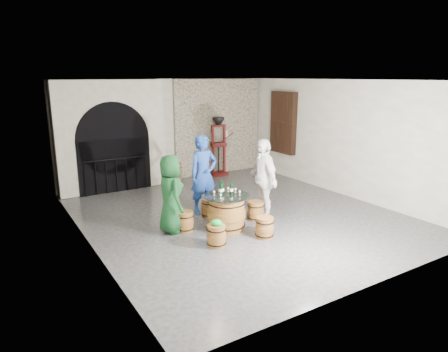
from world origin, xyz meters
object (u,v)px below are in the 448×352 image
barrel_stool_right (256,211)px  wine_bottle_right (222,188)px  barrel_table (227,213)px  corking_press (219,142)px  barrel_stool_near_right (265,227)px  barrel_stool_near_left (216,235)px  barrel_stool_far (210,208)px  person_green (171,194)px  person_blue (204,174)px  wine_bottle_left (221,189)px  wine_bottle_center (231,188)px  side_barrel (174,174)px  barrel_stool_left (185,221)px  person_white (263,179)px

barrel_stool_right → wine_bottle_right: 1.16m
barrel_table → corking_press: (2.39, 4.34, 0.76)m
barrel_stool_near_right → barrel_stool_near_left: (-1.08, 0.15, 0.00)m
barrel_stool_far → barrel_stool_right: size_ratio=1.00×
person_green → person_blue: bearing=-54.3°
wine_bottle_left → corking_press: size_ratio=0.17×
barrel_stool_far → wine_bottle_center: wine_bottle_center is taller
wine_bottle_center → barrel_stool_far: bearing=92.8°
person_green → wine_bottle_left: (1.00, -0.42, 0.06)m
wine_bottle_center → corking_press: (2.25, 4.32, 0.23)m
barrel_stool_right → wine_bottle_center: 1.04m
person_green → wine_bottle_center: bearing=-108.1°
barrel_stool_far → barrel_stool_near_left: same height
barrel_stool_near_left → person_green: (-0.44, 1.17, 0.63)m
barrel_stool_near_left → side_barrel: size_ratio=0.65×
barrel_stool_near_left → side_barrel: side_barrel is taller
barrel_table → side_barrel: size_ratio=1.49×
barrel_stool_right → barrel_stool_near_right: same height
wine_bottle_center → side_barrel: 4.06m
barrel_stool_left → corking_press: bearing=50.8°
barrel_stool_left → wine_bottle_right: bearing=-17.7°
person_green → person_blue: 1.43m
person_blue → wine_bottle_left: 1.18m
side_barrel → barrel_stool_right: bearing=-85.2°
wine_bottle_right → barrel_stool_far: bearing=81.4°
person_green → wine_bottle_left: bearing=-108.6°
wine_bottle_right → corking_press: (2.41, 4.20, 0.23)m
barrel_stool_left → barrel_stool_near_left: (0.18, -1.04, 0.00)m
person_white → person_blue: bearing=-128.3°
barrel_stool_far → side_barrel: size_ratio=0.65×
barrel_table → side_barrel: barrel_table is taller
wine_bottle_right → barrel_stool_left: bearing=162.3°
person_blue → barrel_stool_near_right: bearing=-79.2°
barrel_stool_near_left → corking_press: size_ratio=0.23×
barrel_stool_right → barrel_stool_left: bearing=172.1°
barrel_stool_right → person_white: (0.23, 0.04, 0.73)m
wine_bottle_left → side_barrel: (0.66, 3.91, -0.57)m
barrel_stool_far → wine_bottle_left: (-0.18, -0.81, 0.69)m
barrel_stool_far → wine_bottle_center: bearing=-87.2°
barrel_stool_far → side_barrel: 3.14m
person_green → side_barrel: bearing=-21.3°
barrel_stool_near_right → barrel_stool_near_left: 1.09m
corking_press → barrel_stool_far: bearing=-113.7°
person_white → wine_bottle_right: size_ratio=5.85×
barrel_stool_right → wine_bottle_center: size_ratio=1.36×
person_green → wine_bottle_center: 1.32m
corking_press → wine_bottle_right: bearing=-109.7°
barrel_stool_right → person_white: 0.77m
barrel_stool_near_right → side_barrel: 4.82m
barrel_stool_near_right → side_barrel: size_ratio=0.65×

